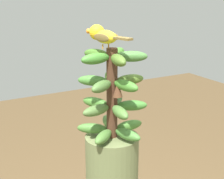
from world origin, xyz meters
The scene contains 2 objects.
banana_bunch centered at (0.00, 0.00, 1.24)m, with size 0.27×0.27×0.35m.
perched_bird centered at (-0.02, -0.03, 1.46)m, with size 0.22×0.08×0.08m.
Camera 1 is at (1.07, -0.60, 1.62)m, focal length 54.67 mm.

